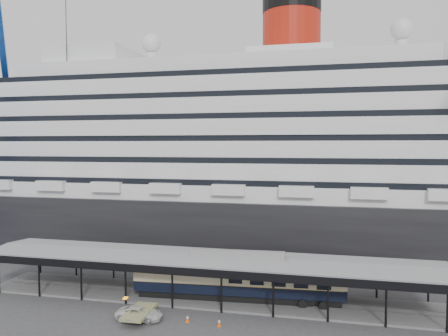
{
  "coord_description": "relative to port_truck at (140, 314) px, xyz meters",
  "views": [
    {
      "loc": [
        13.94,
        -45.53,
        18.66
      ],
      "look_at": [
        1.54,
        8.0,
        15.78
      ],
      "focal_mm": 35.0,
      "sensor_mm": 36.0,
      "label": 1
    }
  ],
  "objects": [
    {
      "name": "traffic_cone_mid",
      "position": [
        8.69,
        0.3,
        -0.28
      ],
      "size": [
        0.52,
        0.52,
        0.82
      ],
      "rotation": [
        0.0,
        0.0,
        0.27
      ],
      "color": "#E6540C",
      "rests_on": "ground"
    },
    {
      "name": "platform_canopy",
      "position": [
        5.16,
        8.07,
        1.67
      ],
      "size": [
        56.0,
        9.18,
        5.3
      ],
      "color": "slate",
      "rests_on": "ground"
    },
    {
      "name": "cruise_ship",
      "position": [
        5.21,
        35.07,
        17.66
      ],
      "size": [
        130.0,
        30.0,
        43.9
      ],
      "color": "black",
      "rests_on": "ground"
    },
    {
      "name": "traffic_cone_right",
      "position": [
        5.18,
        0.59,
        -0.29
      ],
      "size": [
        0.48,
        0.48,
        0.81
      ],
      "rotation": [
        0.0,
        0.0,
        0.16
      ],
      "color": "#EB590D",
      "rests_on": "ground"
    },
    {
      "name": "traffic_cone_left",
      "position": [
        -1.42,
        -0.33,
        -0.33
      ],
      "size": [
        0.47,
        0.47,
        0.72
      ],
      "rotation": [
        0.0,
        0.0,
        -0.34
      ],
      "color": "orange",
      "rests_on": "ground"
    },
    {
      "name": "pullman_carriage",
      "position": [
        9.13,
        8.07,
        2.27
      ],
      "size": [
        25.25,
        4.96,
        24.63
      ],
      "rotation": [
        0.0,
        0.0,
        0.07
      ],
      "color": "black",
      "rests_on": "ground"
    },
    {
      "name": "port_truck",
      "position": [
        0.0,
        0.0,
        0.0
      ],
      "size": [
        5.04,
        2.45,
        1.38
      ],
      "primitive_type": "imported",
      "rotation": [
        0.0,
        0.0,
        1.6
      ],
      "color": "silver",
      "rests_on": "ground"
    },
    {
      "name": "ground",
      "position": [
        5.16,
        3.07,
        -0.69
      ],
      "size": [
        200.0,
        200.0,
        0.0
      ],
      "primitive_type": "plane",
      "color": "#37373A",
      "rests_on": "ground"
    }
  ]
}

